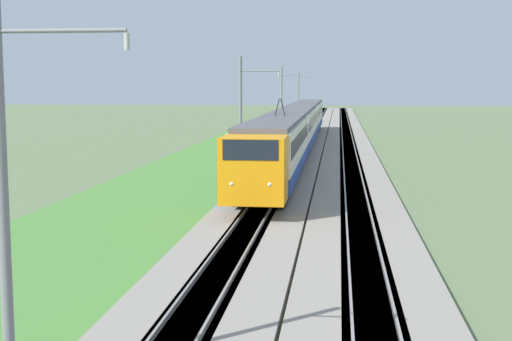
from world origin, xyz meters
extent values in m
cube|color=gray|center=(50.00, 0.00, 0.15)|extent=(240.00, 4.40, 0.30)
cube|color=gray|center=(50.00, -4.51, 0.15)|extent=(240.00, 4.40, 0.30)
cube|color=#4C4238|center=(50.00, 0.00, 0.15)|extent=(240.00, 1.57, 0.30)
cube|color=gray|center=(50.00, 0.53, 0.38)|extent=(240.00, 0.07, 0.15)
cube|color=gray|center=(50.00, -0.53, 0.38)|extent=(240.00, 0.07, 0.15)
cube|color=#4C4238|center=(50.00, -4.51, 0.15)|extent=(240.00, 1.57, 0.30)
cube|color=gray|center=(50.00, -3.97, 0.38)|extent=(240.00, 0.07, 0.15)
cube|color=gray|center=(50.00, -5.04, 0.38)|extent=(240.00, 0.07, 0.15)
cube|color=#4C8438|center=(50.00, 5.64, 0.06)|extent=(240.00, 9.77, 0.12)
cube|color=orange|center=(24.79, 0.00, 2.41)|extent=(2.56, 2.77, 2.83)
cube|color=black|center=(24.40, 0.00, 3.36)|extent=(1.85, 2.31, 0.85)
sphere|color=#F2EAC6|center=(23.56, 0.79, 1.94)|extent=(0.20, 0.20, 0.20)
sphere|color=#F2EAC6|center=(23.56, -0.79, 1.94)|extent=(0.20, 0.20, 0.20)
cube|color=navy|center=(35.46, 0.00, 1.40)|extent=(18.77, 2.89, 0.79)
cube|color=silver|center=(35.46, 0.00, 2.81)|extent=(18.77, 2.89, 2.04)
cube|color=black|center=(35.46, 0.00, 2.97)|extent=(17.27, 2.91, 0.86)
cube|color=#515156|center=(35.46, 0.00, 3.95)|extent=(18.77, 2.66, 0.25)
cube|color=black|center=(35.46, 0.00, 0.72)|extent=(17.83, 2.46, 0.55)
cylinder|color=black|center=(27.87, 0.53, 0.88)|extent=(0.86, 0.12, 0.86)
cylinder|color=black|center=(27.87, -0.53, 0.88)|extent=(0.86, 0.12, 0.86)
cube|color=navy|center=(56.11, 0.00, 1.40)|extent=(21.34, 2.89, 0.79)
cube|color=silver|center=(56.11, 0.00, 2.81)|extent=(21.34, 2.89, 2.04)
cube|color=black|center=(56.11, 0.00, 2.97)|extent=(19.63, 2.91, 0.86)
cube|color=#515156|center=(56.11, 0.00, 3.95)|extent=(21.34, 2.66, 0.25)
cube|color=black|center=(56.11, 0.00, 0.72)|extent=(20.27, 2.46, 0.55)
cube|color=navy|center=(78.04, 0.00, 1.40)|extent=(21.34, 2.89, 0.79)
cube|color=silver|center=(78.04, 0.00, 2.81)|extent=(21.34, 2.89, 2.04)
cube|color=black|center=(78.04, 0.00, 2.97)|extent=(19.63, 2.91, 0.86)
cube|color=#515156|center=(78.04, 0.00, 3.95)|extent=(21.34, 2.66, 0.25)
cube|color=black|center=(78.04, 0.00, 0.72)|extent=(20.27, 2.46, 0.55)
cylinder|color=black|center=(38.27, 0.17, 4.63)|extent=(0.06, 0.33, 1.08)
cylinder|color=black|center=(38.27, -0.17, 4.63)|extent=(0.06, 0.33, 1.08)
cube|color=black|center=(27.87, 0.00, 0.00)|extent=(0.10, 0.10, 0.00)
cylinder|color=slate|center=(6.87, 2.50, 3.94)|extent=(0.22, 0.22, 7.88)
cylinder|color=slate|center=(6.87, 1.30, 6.98)|extent=(0.08, 2.40, 0.08)
cylinder|color=#B2ADA8|center=(6.87, 0.10, 6.78)|extent=(0.10, 0.10, 0.30)
cylinder|color=slate|center=(38.60, 2.50, 3.87)|extent=(0.22, 0.22, 7.75)
cylinder|color=slate|center=(38.60, 1.30, 6.85)|extent=(0.08, 2.40, 0.08)
cylinder|color=#B2ADA8|center=(38.60, 0.10, 6.65)|extent=(0.10, 0.10, 0.30)
cylinder|color=slate|center=(70.33, 2.50, 3.96)|extent=(0.22, 0.22, 7.92)
cylinder|color=slate|center=(70.33, 1.30, 7.02)|extent=(0.08, 2.40, 0.08)
cylinder|color=#B2ADA8|center=(70.33, 0.10, 6.82)|extent=(0.10, 0.10, 0.30)
cylinder|color=slate|center=(102.06, 2.50, 4.02)|extent=(0.22, 0.22, 8.05)
cylinder|color=slate|center=(102.06, 1.30, 7.15)|extent=(0.08, 2.40, 0.08)
cylinder|color=#B2ADA8|center=(102.06, 0.10, 6.95)|extent=(0.10, 0.10, 0.30)
camera|label=1|loc=(-5.37, -3.59, 6.04)|focal=50.00mm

